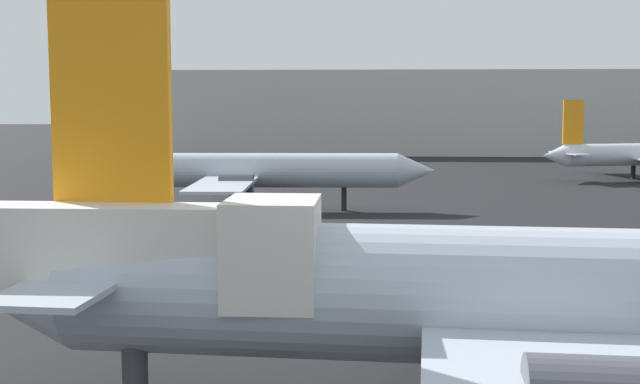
% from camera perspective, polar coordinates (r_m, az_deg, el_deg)
% --- Properties ---
extents(airplane_at_gate, '(35.48, 30.36, 12.47)m').
position_cam_1_polar(airplane_at_gate, '(22.63, 16.67, -6.99)').
color(airplane_at_gate, '#B2BCCC').
rests_on(airplane_at_gate, ground_plane).
extents(airplane_far_left, '(29.77, 26.11, 9.22)m').
position_cam_1_polar(airplane_far_left, '(66.82, -5.11, 1.48)').
color(airplane_far_left, '#B2BCCC').
rests_on(airplane_far_left, ground_plane).
extents(terminal_building, '(94.35, 24.65, 13.68)m').
position_cam_1_polar(terminal_building, '(145.00, 8.50, 5.44)').
color(terminal_building, '#B7B7B2').
rests_on(terminal_building, ground_plane).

